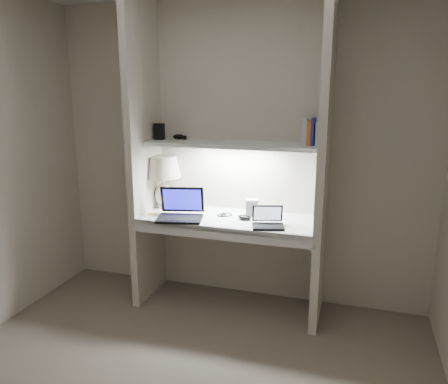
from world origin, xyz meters
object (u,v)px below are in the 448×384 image
at_px(table_lamp, 163,173).
at_px(laptop_main, 181,211).
at_px(speaker, 252,208).
at_px(book_row, 315,132).
at_px(laptop_netbook, 268,222).

xyz_separation_m(table_lamp, laptop_main, (0.26, -0.25, -0.25)).
bearing_deg(speaker, book_row, -12.77).
distance_m(laptop_main, laptop_netbook, 0.72).
bearing_deg(laptop_netbook, speaker, 111.61).
xyz_separation_m(speaker, book_row, (0.48, 0.02, 0.62)).
bearing_deg(laptop_main, book_row, 0.52).
height_order(table_lamp, speaker, table_lamp).
xyz_separation_m(laptop_netbook, book_row, (0.30, 0.26, 0.66)).
bearing_deg(table_lamp, book_row, -0.02).
bearing_deg(laptop_main, speaker, 9.39).
height_order(laptop_main, speaker, laptop_main).
distance_m(table_lamp, laptop_main, 0.44).
bearing_deg(laptop_netbook, laptop_main, 163.10).
relative_size(laptop_main, book_row, 1.98).
bearing_deg(speaker, laptop_main, -173.06).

